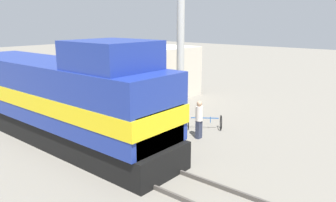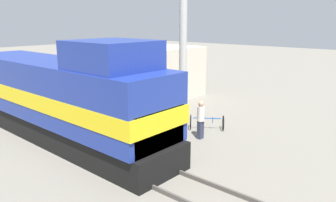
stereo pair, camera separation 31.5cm
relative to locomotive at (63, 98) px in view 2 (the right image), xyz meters
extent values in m
plane|color=slate|center=(0.00, -2.61, -2.00)|extent=(120.00, 120.00, 0.00)
cube|color=#4C4742|center=(-0.72, -2.61, -1.92)|extent=(0.08, 29.92, 0.15)
cube|color=#4C4742|center=(0.72, -2.61, -1.92)|extent=(0.08, 29.92, 0.15)
cube|color=black|center=(0.00, 0.40, -1.46)|extent=(2.68, 13.53, 1.07)
cube|color=navy|center=(0.00, 0.40, 0.37)|extent=(2.92, 12.98, 2.59)
cube|color=yellow|center=(0.00, 0.40, 0.11)|extent=(2.96, 13.12, 0.70)
cube|color=yellow|center=(0.00, -5.14, -0.22)|extent=(2.48, 1.89, 1.42)
cube|color=navy|center=(0.00, -3.65, 2.20)|extent=(2.74, 2.98, 1.07)
cylinder|color=#B2B2AD|center=(5.22, -2.85, 2.40)|extent=(0.39, 0.39, 8.80)
cylinder|color=#4C4C4C|center=(4.12, -0.48, -1.05)|extent=(0.05, 0.05, 1.90)
cone|color=orange|center=(4.12, -0.48, -0.22)|extent=(2.10, 2.10, 0.47)
cube|color=#595959|center=(7.22, 1.82, -1.03)|extent=(0.12, 0.12, 1.93)
cube|color=red|center=(7.22, 1.82, 0.51)|extent=(1.95, 0.08, 1.14)
sphere|color=#236028|center=(4.45, 0.39, -1.54)|extent=(0.91, 0.91, 0.91)
cube|color=#2D3347|center=(4.23, -4.74, -1.56)|extent=(0.30, 0.20, 0.88)
cylinder|color=silver|center=(4.23, -4.74, -0.78)|extent=(0.34, 0.34, 0.69)
sphere|color=tan|center=(4.23, -4.74, -0.30)|extent=(0.26, 0.26, 0.26)
torus|color=black|center=(6.00, -4.89, -1.62)|extent=(0.64, 0.48, 0.76)
torus|color=black|center=(5.04, -3.55, -1.62)|extent=(0.64, 0.48, 0.76)
cube|color=#194C99|center=(5.52, -4.22, -1.40)|extent=(0.85, 1.17, 0.04)
cylinder|color=#194C99|center=(5.69, -4.45, -1.49)|extent=(0.04, 0.04, 0.32)
cube|color=beige|center=(8.33, 2.82, -0.20)|extent=(7.76, 4.64, 3.59)
camera|label=1|loc=(-7.99, -12.98, 3.45)|focal=35.00mm
camera|label=2|loc=(-7.79, -13.22, 3.45)|focal=35.00mm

